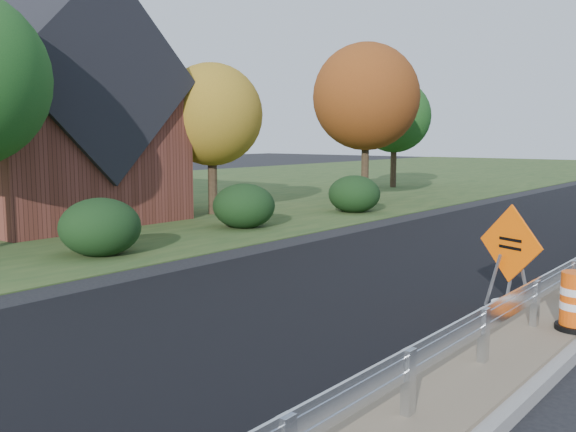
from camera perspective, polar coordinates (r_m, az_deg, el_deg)
The scene contains 10 objects.
grass_verge_near at distance 37.40m, azimuth -7.65°, elevation 2.39°, with size 30.00×120.00×0.03m, color #29441D.
milled_overlay at distance 26.93m, azimuth 22.53°, elevation 0.04°, with size 7.20×120.00×0.01m, color black.
hedge_south at distance 17.19m, azimuth -16.36°, elevation -0.93°, with size 2.09×2.09×1.52m, color black.
hedge_mid at distance 21.50m, azimuth -3.94°, elevation 0.92°, with size 2.09×2.09×1.52m, color black.
hedge_north at distance 25.93m, azimuth 5.91°, elevation 1.97°, with size 2.09×2.09×1.52m, color black.
tree_near_yellow at distance 25.26m, azimuth -6.80°, elevation 8.92°, with size 3.96×3.96×5.88m.
tree_near_red at distance 30.33m, azimuth 6.95°, elevation 10.47°, with size 4.95×4.95×7.35m.
tree_near_back at distance 38.71m, azimuth 9.44°, elevation 8.74°, with size 4.29×4.29×6.37m.
brick_house at distance 25.40m, azimuth -21.45°, elevation 7.75°, with size 9.40×7.07×8.54m.
caution_sign at distance 12.05m, azimuth 19.03°, elevation -5.75°, with size 1.29×0.58×1.90m.
Camera 1 is at (2.99, -15.71, 3.10)m, focal length 40.00 mm.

